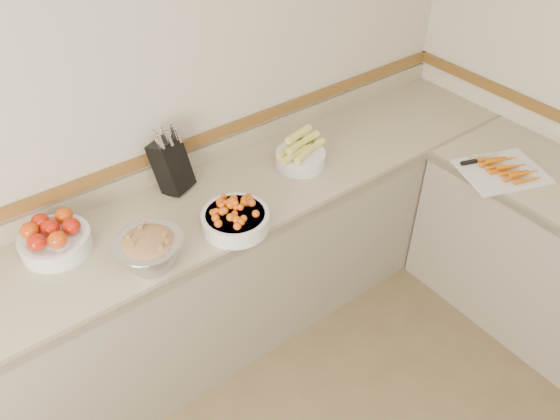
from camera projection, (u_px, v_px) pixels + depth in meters
back_wall at (131, 115)px, 2.46m from camera, size 4.00×0.00×4.00m
counter_back at (188, 285)px, 2.80m from camera, size 4.00×0.65×1.08m
knife_block at (171, 164)px, 2.61m from camera, size 0.20×0.21×0.35m
tomato_bowl at (54, 238)px, 2.32m from camera, size 0.30×0.30×0.15m
cherry_tomato_bowl at (235, 217)px, 2.44m from camera, size 0.31×0.31×0.17m
corn_bowl at (300, 155)px, 2.81m from camera, size 0.29×0.26×0.19m
rhubarb_bowl at (150, 250)px, 2.24m from camera, size 0.29×0.29×0.17m
cutting_board at (503, 170)px, 2.78m from camera, size 0.50×0.44×0.06m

